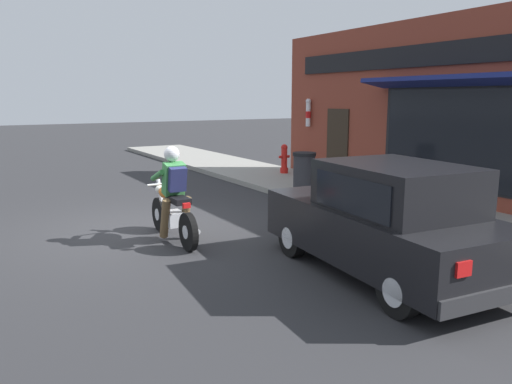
{
  "coord_description": "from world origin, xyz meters",
  "views": [
    {
      "loc": [
        -2.64,
        -8.87,
        2.42
      ],
      "look_at": [
        1.29,
        -2.24,
        0.95
      ],
      "focal_mm": 35.0,
      "sensor_mm": 36.0,
      "label": 1
    }
  ],
  "objects_px": {
    "car_hatchback": "(385,221)",
    "trash_bin": "(304,172)",
    "fire_hydrant": "(284,159)",
    "motorcycle_with_rider": "(173,202)"
  },
  "relations": [
    {
      "from": "motorcycle_with_rider",
      "to": "car_hatchback",
      "type": "bearing_deg",
      "value": -59.01
    },
    {
      "from": "car_hatchback",
      "to": "trash_bin",
      "type": "xyz_separation_m",
      "value": [
        2.2,
        4.88,
        -0.13
      ]
    },
    {
      "from": "car_hatchback",
      "to": "fire_hydrant",
      "type": "distance_m",
      "value": 8.58
    },
    {
      "from": "car_hatchback",
      "to": "motorcycle_with_rider",
      "type": "bearing_deg",
      "value": 120.99
    },
    {
      "from": "motorcycle_with_rider",
      "to": "trash_bin",
      "type": "height_order",
      "value": "motorcycle_with_rider"
    },
    {
      "from": "fire_hydrant",
      "to": "trash_bin",
      "type": "bearing_deg",
      "value": -115.29
    },
    {
      "from": "car_hatchback",
      "to": "trash_bin",
      "type": "distance_m",
      "value": 5.36
    },
    {
      "from": "motorcycle_with_rider",
      "to": "trash_bin",
      "type": "relative_size",
      "value": 2.06
    },
    {
      "from": "trash_bin",
      "to": "fire_hydrant",
      "type": "height_order",
      "value": "trash_bin"
    },
    {
      "from": "car_hatchback",
      "to": "fire_hydrant",
      "type": "bearing_deg",
      "value": 65.36
    }
  ]
}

